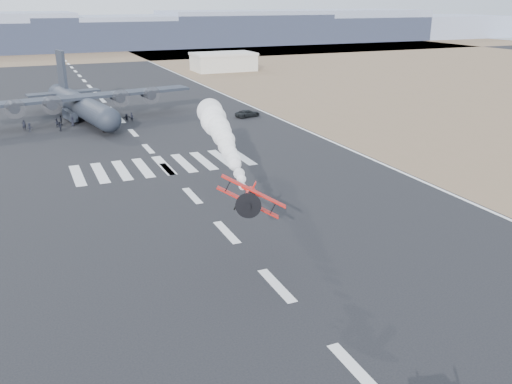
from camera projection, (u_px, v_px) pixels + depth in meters
ground at (356, 370)px, 35.05m from camera, size 500.00×500.00×0.00m
scrub_far at (60, 55)px, 233.85m from camera, size 500.00×80.00×0.00m
runway_markings at (148, 149)px, 86.91m from camera, size 60.00×260.00×0.01m
ridge_seg_d at (53, 35)px, 257.60m from camera, size 150.00×50.00×13.00m
ridge_seg_e at (185, 30)px, 281.58m from camera, size 150.00×50.00×15.00m
ridge_seg_f at (296, 26)px, 305.57m from camera, size 150.00×50.00×17.00m
ridge_seg_g at (390, 27)px, 330.56m from camera, size 150.00×50.00×13.00m
hangar_right at (224, 62)px, 180.90m from camera, size 20.50×12.50×5.90m
aerobatic_biplane at (250, 198)px, 45.29m from camera, size 5.40×5.49×3.86m
smoke_trail at (216, 124)px, 71.00m from camera, size 9.63×33.38×3.72m
transport_aircraft at (81, 104)px, 106.74m from camera, size 43.55×35.68×12.59m
support_vehicle at (248, 113)px, 110.22m from camera, size 5.65×3.60×1.45m
crew_a at (132, 117)px, 106.27m from camera, size 0.82×0.84×1.78m
crew_b at (60, 126)px, 98.26m from camera, size 0.66×0.92×1.71m
crew_c at (29, 127)px, 97.76m from camera, size 1.06×0.51×1.62m
crew_d at (61, 120)px, 103.11m from camera, size 0.61×1.13×1.89m
crew_e at (72, 121)px, 102.18m from camera, size 0.84×1.03×1.82m
crew_f at (127, 118)px, 105.61m from camera, size 1.56×0.56×1.66m
crew_g at (24, 125)px, 99.08m from camera, size 0.74×0.63×1.88m
crew_h at (56, 123)px, 101.31m from camera, size 0.96×0.85×1.69m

